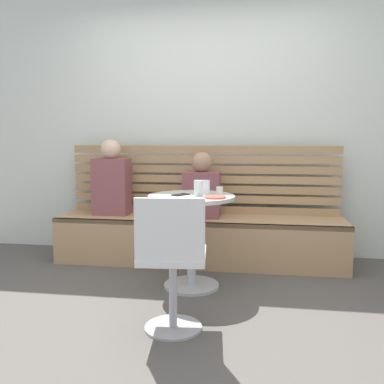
{
  "coord_description": "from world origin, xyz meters",
  "views": [
    {
      "loc": [
        0.52,
        -2.66,
        1.18
      ],
      "look_at": [
        0.01,
        0.66,
        0.75
      ],
      "focal_mm": 39.26,
      "sensor_mm": 36.0,
      "label": 1
    }
  ],
  "objects": [
    {
      "name": "cup_water_clear",
      "position": [
        0.13,
        0.63,
        0.8
      ],
      "size": [
        0.07,
        0.07,
        0.11
      ],
      "primitive_type": "cylinder",
      "color": "white",
      "rests_on": "cafe_table"
    },
    {
      "name": "white_chair",
      "position": [
        0.04,
        -0.28,
        0.46
      ],
      "size": [
        0.44,
        0.44,
        0.85
      ],
      "color": "#ADADB2",
      "rests_on": "ground"
    },
    {
      "name": "person_child_left",
      "position": [
        0.02,
        1.21,
        0.71
      ],
      "size": [
        0.34,
        0.22,
        0.61
      ],
      "color": "brown",
      "rests_on": "booth_bench"
    },
    {
      "name": "back_wall",
      "position": [
        0.0,
        1.64,
        1.45
      ],
      "size": [
        5.2,
        0.1,
        2.9
      ],
      "primitive_type": "cube",
      "color": "silver",
      "rests_on": "ground"
    },
    {
      "name": "plate_small",
      "position": [
        0.22,
        0.42,
        0.75
      ],
      "size": [
        0.17,
        0.17,
        0.01
      ],
      "primitive_type": "cylinder",
      "color": "#DB4C42",
      "rests_on": "cafe_table"
    },
    {
      "name": "booth_bench",
      "position": [
        0.0,
        1.2,
        0.22
      ],
      "size": [
        2.7,
        0.52,
        0.44
      ],
      "color": "tan",
      "rests_on": "ground"
    },
    {
      "name": "booth_backrest",
      "position": [
        0.0,
        1.44,
        0.78
      ],
      "size": [
        2.65,
        0.04,
        0.67
      ],
      "color": "#A68157",
      "rests_on": "booth_bench"
    },
    {
      "name": "ground",
      "position": [
        0.0,
        0.0,
        0.0
      ],
      "size": [
        8.0,
        8.0,
        0.0
      ],
      "primitive_type": "plane",
      "color": "#514C47"
    },
    {
      "name": "phone_on_table",
      "position": [
        -0.06,
        0.53,
        0.74
      ],
      "size": [
        0.14,
        0.15,
        0.01
      ],
      "primitive_type": "cube",
      "rotation": [
        0.0,
        0.0,
        2.54
      ],
      "color": "black",
      "rests_on": "cafe_table"
    },
    {
      "name": "cafe_table",
      "position": [
        0.03,
        0.54,
        0.52
      ],
      "size": [
        0.68,
        0.68,
        0.74
      ],
      "color": "#ADADB2",
      "rests_on": "ground"
    },
    {
      "name": "person_adult",
      "position": [
        -0.87,
        1.23,
        0.77
      ],
      "size": [
        0.34,
        0.22,
        0.73
      ],
      "color": "brown",
      "rests_on": "booth_bench"
    },
    {
      "name": "cup_espresso_small",
      "position": [
        0.24,
        0.68,
        0.77
      ],
      "size": [
        0.06,
        0.06,
        0.05
      ],
      "primitive_type": "cylinder",
      "color": "silver",
      "rests_on": "cafe_table"
    },
    {
      "name": "cup_glass_tall",
      "position": [
        0.09,
        0.52,
        0.8
      ],
      "size": [
        0.07,
        0.07,
        0.12
      ],
      "primitive_type": "cylinder",
      "color": "silver",
      "rests_on": "cafe_table"
    }
  ]
}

